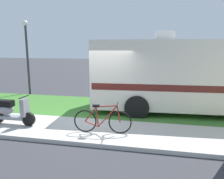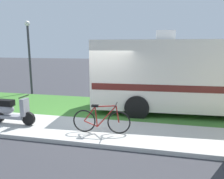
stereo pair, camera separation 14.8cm
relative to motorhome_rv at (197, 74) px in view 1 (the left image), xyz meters
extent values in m
plane|color=#38383D|center=(-3.59, -1.65, -1.60)|extent=(80.00, 80.00, 0.00)
cube|color=beige|center=(-3.59, -2.85, -1.54)|extent=(24.00, 2.00, 0.12)
cube|color=#3D752D|center=(-3.59, -0.15, -1.56)|extent=(24.00, 3.40, 0.08)
cube|color=silver|center=(-0.12, -0.01, -0.01)|extent=(7.88, 2.78, 2.58)
cube|color=#591E19|center=(-0.12, -0.01, -0.40)|extent=(7.73, 2.79, 0.24)
cube|color=silver|center=(-1.28, -0.07, 1.46)|extent=(0.73, 0.64, 0.36)
cylinder|color=black|center=(-2.31, 1.00, -1.15)|extent=(0.91, 0.33, 0.90)
cylinder|color=black|center=(-2.19, -1.25, -1.15)|extent=(0.91, 0.33, 0.90)
cylinder|color=black|center=(-5.49, -2.98, -1.26)|extent=(0.44, 0.10, 0.44)
cube|color=gray|center=(-6.07, -2.97, -1.24)|extent=(0.81, 0.29, 0.10)
cube|color=black|center=(-6.32, -2.97, -0.78)|extent=(0.56, 0.27, 0.20)
ellipsoid|color=gray|center=(-6.32, -2.97, -0.98)|extent=(0.60, 0.31, 0.36)
cube|color=gray|center=(-5.61, -2.98, -0.88)|extent=(0.14, 0.32, 0.56)
cylinder|color=black|center=(-5.61, -2.98, -0.53)|extent=(0.04, 0.50, 0.04)
sphere|color=white|center=(-5.61, -2.98, -0.70)|extent=(0.12, 0.12, 0.12)
torus|color=black|center=(-2.50, -3.03, -1.14)|extent=(0.68, 0.10, 0.68)
torus|color=black|center=(-3.53, -3.12, -1.14)|extent=(0.68, 0.10, 0.68)
cylinder|color=maroon|center=(-2.86, -3.06, -0.97)|extent=(0.59, 0.09, 0.68)
cylinder|color=maroon|center=(-3.17, -3.09, -0.99)|extent=(0.10, 0.05, 0.61)
cylinder|color=maroon|center=(-2.89, -3.06, -0.67)|extent=(0.62, 0.09, 0.09)
cylinder|color=maroon|center=(-3.33, -3.11, -1.22)|extent=(0.41, 0.07, 0.19)
cylinder|color=maroon|center=(-3.36, -3.11, -0.92)|extent=(0.36, 0.07, 0.47)
cylinder|color=maroon|center=(-2.54, -3.03, -0.89)|extent=(0.12, 0.05, 0.51)
cube|color=black|center=(-3.20, -3.09, -0.66)|extent=(0.21, 0.12, 0.06)
cylinder|color=black|center=(-2.58, -3.03, -0.60)|extent=(0.08, 0.52, 0.03)
cube|color=silver|center=(1.02, 4.73, -0.53)|extent=(2.37, 2.09, 1.59)
cube|color=black|center=(1.02, 4.73, -0.03)|extent=(2.25, 2.10, 0.44)
cube|color=silver|center=(-1.52, 4.63, -0.94)|extent=(2.88, 2.11, 0.77)
cylinder|color=black|center=(1.16, 5.69, -1.22)|extent=(0.77, 0.27, 0.76)
cylinder|color=black|center=(1.24, 3.78, -1.22)|extent=(0.77, 0.27, 0.76)
cylinder|color=black|center=(-1.89, 5.57, -1.22)|extent=(0.77, 0.27, 0.76)
cylinder|color=black|center=(-1.81, 3.66, -1.22)|extent=(0.77, 0.27, 0.76)
cylinder|color=#333338|center=(-8.52, 1.95, 0.27)|extent=(0.12, 0.12, 3.74)
sphere|color=silver|center=(-8.52, 1.95, 2.26)|extent=(0.28, 0.28, 0.28)
camera|label=1|loc=(-1.45, -9.14, 1.03)|focal=35.81mm
camera|label=2|loc=(-1.30, -9.11, 1.03)|focal=35.81mm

